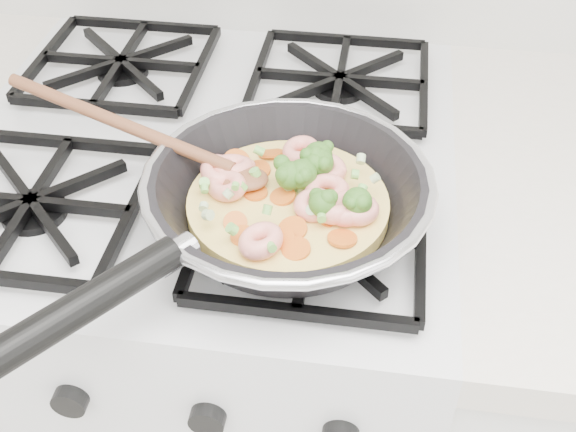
# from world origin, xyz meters

# --- Properties ---
(stove) EXTENTS (0.60, 0.60, 0.92)m
(stove) POSITION_xyz_m (0.00, 1.70, 0.46)
(stove) COLOR white
(stove) RESTS_ON ground
(skillet) EXTENTS (0.47, 0.41, 0.09)m
(skillet) POSITION_xyz_m (0.12, 1.55, 0.96)
(skillet) COLOR black
(skillet) RESTS_ON stove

